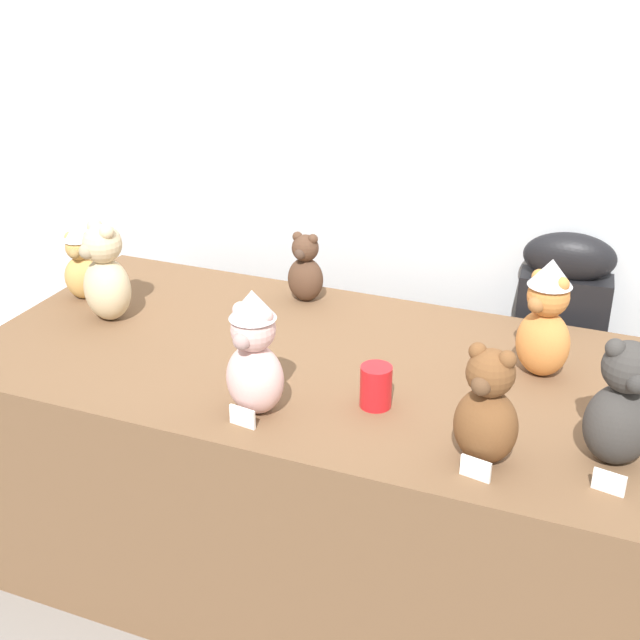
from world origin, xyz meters
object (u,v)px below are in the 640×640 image
at_px(teddy_bear_sand, 105,275).
at_px(party_cup_red, 376,386).
at_px(teddy_bear_ginger, 545,320).
at_px(teddy_bear_honey, 81,262).
at_px(teddy_bear_charcoal, 622,406).
at_px(display_table, 320,466).
at_px(instrument_case, 554,372).
at_px(teddy_bear_chestnut, 487,409).
at_px(teddy_bear_blush, 254,354).
at_px(teddy_bear_cocoa, 305,269).

bearing_deg(teddy_bear_sand, party_cup_red, 14.91).
height_order(teddy_bear_ginger, teddy_bear_honey, teddy_bear_ginger).
height_order(teddy_bear_honey, party_cup_red, teddy_bear_honey).
distance_m(teddy_bear_charcoal, party_cup_red, 0.58).
relative_size(display_table, party_cup_red, 17.62).
height_order(display_table, teddy_bear_charcoal, teddy_bear_charcoal).
relative_size(display_table, teddy_bear_honey, 7.73).
xyz_separation_m(instrument_case, teddy_bear_honey, (-1.44, -0.50, 0.35)).
bearing_deg(teddy_bear_chestnut, display_table, 161.08).
distance_m(teddy_bear_charcoal, teddy_bear_honey, 1.69).
height_order(teddy_bear_blush, party_cup_red, teddy_bear_blush).
height_order(teddy_bear_ginger, teddy_bear_sand, teddy_bear_ginger).
xyz_separation_m(teddy_bear_cocoa, teddy_bear_chestnut, (0.72, -0.67, 0.03)).
distance_m(display_table, teddy_bear_cocoa, 0.62).
distance_m(instrument_case, teddy_bear_charcoal, 0.92).
relative_size(teddy_bear_ginger, teddy_bear_chestnut, 1.15).
relative_size(teddy_bear_sand, party_cup_red, 2.80).
bearing_deg(display_table, teddy_bear_honey, 172.87).
xyz_separation_m(teddy_bear_blush, teddy_bear_ginger, (0.62, 0.46, 0.00)).
xyz_separation_m(teddy_bear_chestnut, teddy_bear_honey, (-1.38, 0.42, -0.01)).
height_order(teddy_bear_cocoa, teddy_bear_charcoal, teddy_bear_charcoal).
bearing_deg(party_cup_red, instrument_case, 65.62).
distance_m(teddy_bear_sand, teddy_bear_honey, 0.19).
relative_size(teddy_bear_ginger, teddy_bear_honey, 1.31).
relative_size(display_table, instrument_case, 2.01).
xyz_separation_m(teddy_bear_charcoal, teddy_bear_honey, (-1.66, 0.31, -0.02)).
height_order(teddy_bear_sand, teddy_bear_cocoa, teddy_bear_sand).
bearing_deg(teddy_bear_charcoal, instrument_case, 81.35).
distance_m(display_table, teddy_bear_blush, 0.61).
bearing_deg(teddy_bear_ginger, teddy_bear_chestnut, -68.33).
bearing_deg(teddy_bear_honey, teddy_bear_charcoal, -24.73).
bearing_deg(teddy_bear_blush, display_table, 89.47).
bearing_deg(teddy_bear_sand, teddy_bear_honey, 175.25).
relative_size(teddy_bear_chestnut, teddy_bear_honey, 1.14).
bearing_deg(party_cup_red, teddy_bear_charcoal, -2.76).
relative_size(display_table, teddy_bear_charcoal, 6.31).
relative_size(teddy_bear_blush, teddy_bear_sand, 1.06).
relative_size(teddy_bear_ginger, teddy_bear_cocoa, 1.45).
height_order(teddy_bear_ginger, teddy_bear_chestnut, teddy_bear_ginger).
bearing_deg(teddy_bear_chestnut, teddy_bear_blush, -167.79).
bearing_deg(teddy_bear_ginger, teddy_bear_blush, -115.03).
bearing_deg(instrument_case, teddy_bear_chestnut, -98.63).
bearing_deg(instrument_case, teddy_bear_honey, -165.94).
height_order(teddy_bear_blush, teddy_bear_sand, teddy_bear_blush).
relative_size(display_table, teddy_bear_ginger, 5.91).
height_order(display_table, party_cup_red, party_cup_red).
xyz_separation_m(teddy_bear_ginger, teddy_bear_charcoal, (0.22, -0.35, -0.02)).
bearing_deg(teddy_bear_charcoal, teddy_bear_ginger, 98.46).
bearing_deg(display_table, teddy_bear_blush, -98.03).
bearing_deg(teddy_bear_blush, teddy_bear_honey, 160.16).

